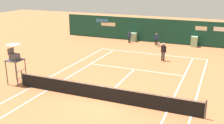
% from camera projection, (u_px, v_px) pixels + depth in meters
% --- Properties ---
extents(ground_plane, '(80.00, 80.00, 0.01)m').
position_uv_depth(ground_plane, '(105.00, 96.00, 17.01)').
color(ground_plane, '#C67042').
extents(tennis_net, '(12.10, 0.10, 1.07)m').
position_uv_depth(tennis_net, '(101.00, 92.00, 16.36)').
color(tennis_net, '#4C4C51').
rests_on(tennis_net, ground_plane).
extents(sponsor_back_wall, '(25.00, 1.02, 2.75)m').
position_uv_depth(sponsor_back_wall, '(164.00, 32.00, 31.09)').
color(sponsor_back_wall, '#144233').
rests_on(sponsor_back_wall, ground_plane).
extents(umpire_chair, '(1.00, 1.00, 2.83)m').
position_uv_depth(umpire_chair, '(15.00, 58.00, 18.65)').
color(umpire_chair, '#47474C').
rests_on(umpire_chair, ground_plane).
extents(player_on_baseline, '(0.75, 0.68, 1.85)m').
position_uv_depth(player_on_baseline, '(163.00, 50.00, 24.25)').
color(player_on_baseline, black).
rests_on(player_on_baseline, ground_plane).
extents(ball_kid_right_post, '(0.44, 0.20, 1.32)m').
position_uv_depth(ball_kid_right_post, '(129.00, 36.00, 31.24)').
color(ball_kid_right_post, black).
rests_on(ball_kid_right_post, ground_plane).
extents(ball_kid_centre_post, '(0.46, 0.19, 1.38)m').
position_uv_depth(ball_kid_centre_post, '(156.00, 38.00, 30.06)').
color(ball_kid_centre_post, black).
rests_on(ball_kid_centre_post, ground_plane).
extents(tennis_ball_near_service_line, '(0.07, 0.07, 0.07)m').
position_uv_depth(tennis_ball_near_service_line, '(152.00, 84.00, 18.88)').
color(tennis_ball_near_service_line, '#CCE033').
rests_on(tennis_ball_near_service_line, ground_plane).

